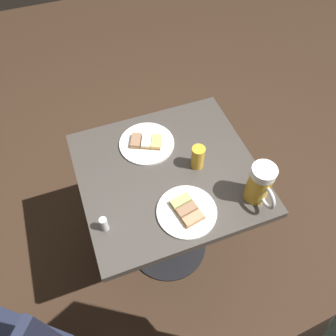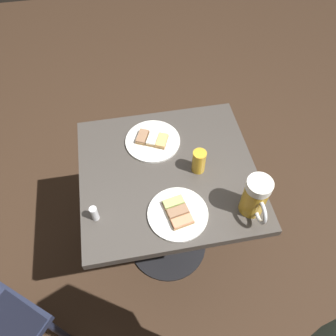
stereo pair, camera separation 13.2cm
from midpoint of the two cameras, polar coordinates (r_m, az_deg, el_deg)
name	(u,v)px [view 1 (the left image)]	position (r m, az deg, el deg)	size (l,w,h in m)	color
ground_plane	(168,244)	(1.99, -1.94, -13.07)	(6.00, 6.00, 0.00)	#382619
cafe_table	(168,194)	(1.49, -2.54, -4.65)	(0.67, 0.71, 0.75)	black
plate_near	(147,143)	(1.42, -6.35, 4.16)	(0.24, 0.24, 0.03)	white
plate_far	(187,211)	(1.23, 0.16, -7.67)	(0.22, 0.22, 0.03)	white
beer_mug	(260,184)	(1.23, 12.65, -2.95)	(0.15, 0.09, 0.17)	gold
beer_glass_small	(198,157)	(1.31, 2.30, 1.67)	(0.05, 0.05, 0.11)	gold
salt_shaker	(104,224)	(1.21, -14.07, -9.59)	(0.03, 0.03, 0.07)	silver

